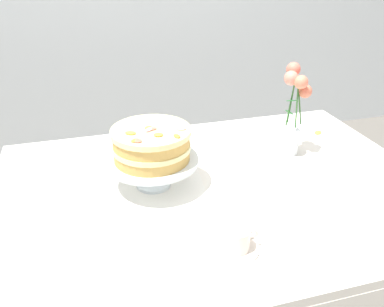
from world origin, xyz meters
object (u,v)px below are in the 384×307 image
cake_stand (152,163)px  flower_vase (293,115)px  teacup (237,241)px  dining_table (218,212)px  layer_cake (151,144)px

cake_stand → flower_vase: flower_vase is taller
flower_vase → teacup: size_ratio=2.82×
teacup → cake_stand: bearing=111.5°
cake_stand → teacup: (0.14, -0.36, -0.05)m
dining_table → layer_cake: size_ratio=5.73×
dining_table → cake_stand: 0.27m
cake_stand → flower_vase: (0.53, 0.09, 0.07)m
layer_cake → flower_vase: 0.54m
cake_stand → flower_vase: 0.54m
layer_cake → cake_stand: bearing=80.8°
cake_stand → layer_cake: size_ratio=1.19×
teacup → layer_cake: bearing=111.5°
dining_table → cake_stand: size_ratio=4.83×
layer_cake → flower_vase: flower_vase is taller
dining_table → teacup: (-0.05, -0.29, 0.12)m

